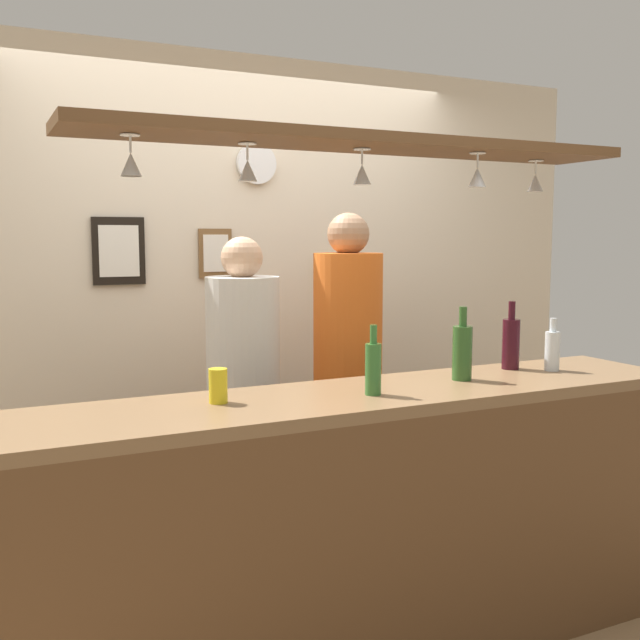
{
  "coord_description": "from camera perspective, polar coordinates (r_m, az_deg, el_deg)",
  "views": [
    {
      "loc": [
        -1.34,
        -2.7,
        1.63
      ],
      "look_at": [
        0.0,
        0.1,
        1.27
      ],
      "focal_mm": 40.88,
      "sensor_mm": 36.0,
      "label": 1
    }
  ],
  "objects": [
    {
      "name": "picture_frame_caricature",
      "position": [
        3.82,
        -15.48,
        5.23
      ],
      "size": [
        0.26,
        0.02,
        0.34
      ],
      "color": "black",
      "rests_on": "back_wall"
    },
    {
      "name": "bottle_beer_green_import",
      "position": [
        2.69,
        4.19,
        -3.7
      ],
      "size": [
        0.06,
        0.06,
        0.26
      ],
      "color": "#336B2D",
      "rests_on": "bar_counter"
    },
    {
      "name": "bar_counter",
      "position": [
        2.74,
        5.64,
        -13.24
      ],
      "size": [
        2.7,
        0.55,
        1.05
      ],
      "color": "brown",
      "rests_on": "ground_plane"
    },
    {
      "name": "bottle_wine_dark_red",
      "position": [
        3.31,
        14.72,
        -1.7
      ],
      "size": [
        0.08,
        0.08,
        0.3
      ],
      "color": "#380F19",
      "rests_on": "bar_counter"
    },
    {
      "name": "hanging_wineglass_far_left",
      "position": [
        2.46,
        -14.59,
        11.81
      ],
      "size": [
        0.07,
        0.07,
        0.13
      ],
      "color": "silver",
      "rests_on": "overhead_glass_rack"
    },
    {
      "name": "ground_plane",
      "position": [
        3.43,
        0.78,
        -21.82
      ],
      "size": [
        8.0,
        8.0,
        0.0
      ],
      "primitive_type": "plane",
      "color": "olive"
    },
    {
      "name": "hanging_wineglass_left",
      "position": [
        2.62,
        -5.69,
        11.66
      ],
      "size": [
        0.07,
        0.07,
        0.13
      ],
      "color": "silver",
      "rests_on": "overhead_glass_rack"
    },
    {
      "name": "hanging_wineglass_center_right",
      "position": [
        3.31,
        16.5,
        10.34
      ],
      "size": [
        0.07,
        0.07,
        0.13
      ],
      "color": "silver",
      "rests_on": "overhead_glass_rack"
    },
    {
      "name": "picture_frame_lower_pair",
      "position": [
        4.23,
        1.57,
        3.77
      ],
      "size": [
        0.3,
        0.02,
        0.18
      ],
      "color": "#B29338",
      "rests_on": "back_wall"
    },
    {
      "name": "hanging_wineglass_center_left",
      "position": [
        2.77,
        3.31,
        11.39
      ],
      "size": [
        0.07,
        0.07,
        0.13
      ],
      "color": "silver",
      "rests_on": "overhead_glass_rack"
    },
    {
      "name": "bottle_champagne_green",
      "position": [
        3.01,
        11.07,
        -2.41
      ],
      "size": [
        0.08,
        0.08,
        0.3
      ],
      "color": "#2D5623",
      "rests_on": "bar_counter"
    },
    {
      "name": "bottle_soda_clear",
      "position": [
        3.32,
        17.72,
        -2.22
      ],
      "size": [
        0.06,
        0.06,
        0.23
      ],
      "color": "silver",
      "rests_on": "bar_counter"
    },
    {
      "name": "overhead_glass_rack",
      "position": [
        2.78,
        3.67,
        13.7
      ],
      "size": [
        2.2,
        0.36,
        0.04
      ],
      "primitive_type": "cube",
      "color": "brown"
    },
    {
      "name": "back_wall",
      "position": [
        4.05,
        -6.13,
        1.83
      ],
      "size": [
        4.4,
        0.06,
        2.6
      ],
      "primitive_type": "cube",
      "color": "beige",
      "rests_on": "ground_plane"
    },
    {
      "name": "wall_clock",
      "position": [
        4.03,
        -4.99,
        12.1
      ],
      "size": [
        0.22,
        0.03,
        0.22
      ],
      "primitive_type": "cylinder",
      "rotation": [
        1.57,
        0.0,
        0.0
      ],
      "color": "white",
      "rests_on": "back_wall"
    },
    {
      "name": "hanging_wineglass_center",
      "position": [
        2.96,
        12.21,
        10.95
      ],
      "size": [
        0.07,
        0.07,
        0.13
      ],
      "color": "silver",
      "rests_on": "overhead_glass_rack"
    },
    {
      "name": "drink_can",
      "position": [
        2.58,
        -7.98,
        -5.12
      ],
      "size": [
        0.07,
        0.07,
        0.12
      ],
      "primitive_type": "cylinder",
      "color": "yellow",
      "rests_on": "bar_counter"
    },
    {
      "name": "person_middle_white_patterned_shirt",
      "position": [
        3.4,
        -6.02,
        -4.5
      ],
      "size": [
        0.34,
        0.34,
        1.63
      ],
      "color": "#2D334C",
      "rests_on": "ground_plane"
    },
    {
      "name": "picture_frame_crest",
      "position": [
        3.94,
        -8.2,
        5.2
      ],
      "size": [
        0.18,
        0.02,
        0.26
      ],
      "color": "brown",
      "rests_on": "back_wall"
    },
    {
      "name": "person_right_orange_shirt",
      "position": [
        3.6,
        2.19,
        -2.63
      ],
      "size": [
        0.34,
        0.34,
        1.75
      ],
      "color": "#2D334C",
      "rests_on": "ground_plane"
    }
  ]
}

